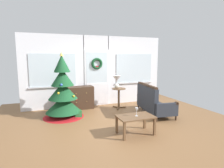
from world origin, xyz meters
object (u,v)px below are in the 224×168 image
coffee_table (135,119)px  wine_glass (137,110)px  dresser_cabinet (80,98)px  settee_sofa (152,102)px  gift_box (78,114)px  christmas_tree (63,94)px  side_table (119,94)px  table_lamp (117,80)px

coffee_table → wine_glass: (0.02, -0.01, 0.21)m
dresser_cabinet → settee_sofa: size_ratio=0.58×
settee_sofa → coffee_table: size_ratio=1.87×
dresser_cabinet → gift_box: dresser_cabinet is taller
christmas_tree → side_table: bearing=9.2°
table_lamp → coffee_table: table_lamp is taller
christmas_tree → gift_box: 0.74m
christmas_tree → side_table: (1.92, 0.31, -0.20)m
dresser_cabinet → table_lamp: 1.41m
settee_sofa → gift_box: 2.32m
christmas_tree → dresser_cabinet: christmas_tree is taller
side_table → table_lamp: table_lamp is taller
christmas_tree → settee_sofa: bearing=-14.5°
dresser_cabinet → gift_box: 0.99m
table_lamp → coffee_table: size_ratio=0.52×
side_table → gift_box: side_table is taller
table_lamp → gift_box: bearing=-160.0°
settee_sofa → wine_glass: (-1.18, -1.20, 0.20)m
dresser_cabinet → coffee_table: size_ratio=1.08×
settee_sofa → wine_glass: settee_sofa is taller
coffee_table → wine_glass: size_ratio=4.33×
side_table → wine_glass: (-0.45, -2.19, 0.07)m
settee_sofa → side_table: bearing=126.3°
side_table → dresser_cabinet: bearing=161.5°
side_table → wine_glass: 2.24m
settee_sofa → table_lamp: (-0.79, 1.03, 0.62)m
dresser_cabinet → christmas_tree: bearing=-130.9°
side_table → gift_box: (-1.51, -0.49, -0.40)m
coffee_table → settee_sofa: bearing=44.7°
dresser_cabinet → side_table: 1.35m
christmas_tree → coffee_table: 2.39m
table_lamp → gift_box: (-1.45, -0.53, -0.89)m
dresser_cabinet → side_table: (1.28, -0.43, 0.11)m
christmas_tree → table_lamp: christmas_tree is taller
wine_glass → gift_box: wine_glass is taller
gift_box → settee_sofa: bearing=-12.7°
dresser_cabinet → side_table: bearing=-18.5°
christmas_tree → coffee_table: (1.44, -1.87, -0.33)m
christmas_tree → coffee_table: christmas_tree is taller
wine_glass → gift_box: 2.07m
settee_sofa → table_lamp: table_lamp is taller
christmas_tree → dresser_cabinet: 1.02m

